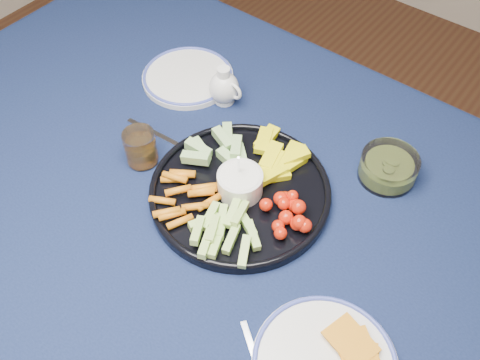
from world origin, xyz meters
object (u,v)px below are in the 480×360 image
Objects in this scene: crudite_platter at (239,188)px; creamer_pitcher at (224,87)px; dining_table at (234,236)px; juice_tumbler at (141,149)px; side_plate_extra at (188,77)px; pickle_bowl at (388,168)px.

crudite_platter is 3.82× the size of creamer_pitcher.
dining_table is 0.26m from juice_tumbler.
juice_tumbler reaches higher than dining_table.
creamer_pitcher is 0.12m from side_plate_extra.
dining_table is 0.41m from side_plate_extra.
dining_table is 4.73× the size of crudite_platter.
creamer_pitcher is 0.43× the size of side_plate_extra.
pickle_bowl is at bearing 47.14° from crudite_platter.
crudite_platter is at bearing -45.01° from creamer_pitcher.
pickle_bowl is at bearing 53.84° from dining_table.
juice_tumbler is (-0.02, -0.24, -0.01)m from creamer_pitcher.
pickle_bowl is at bearing 2.65° from side_plate_extra.
crudite_platter is 1.65× the size of side_plate_extra.
creamer_pitcher reaches higher than pickle_bowl.
creamer_pitcher reaches higher than dining_table.
juice_tumbler is at bearing -146.94° from pickle_bowl.
pickle_bowl is (0.40, 0.03, -0.02)m from creamer_pitcher.
crudite_platter reaches higher than pickle_bowl.
crudite_platter is at bearing 13.56° from juice_tumbler.
creamer_pitcher is 1.20× the size of juice_tumbler.
pickle_bowl is (0.19, 0.26, 0.11)m from dining_table.
dining_table is at bearing -68.23° from crudite_platter.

